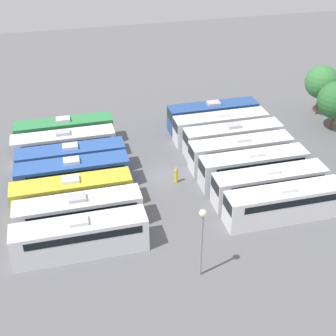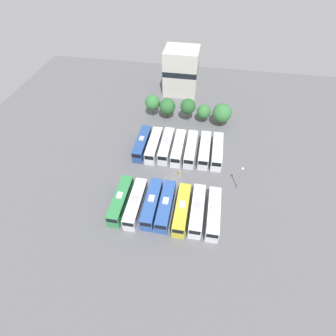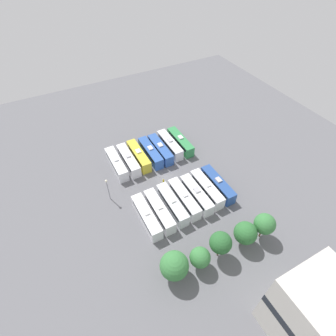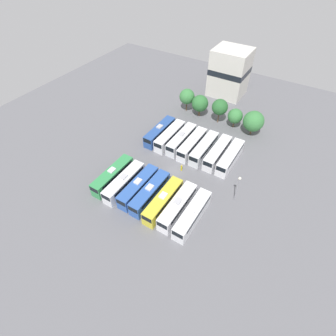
% 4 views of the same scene
% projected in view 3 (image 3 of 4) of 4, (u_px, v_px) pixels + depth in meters
% --- Properties ---
extents(ground_plane, '(120.25, 120.25, 0.00)m').
position_uv_depth(ground_plane, '(165.00, 178.00, 68.54)').
color(ground_plane, slate).
extents(bus_0, '(2.59, 11.57, 3.64)m').
position_uv_depth(bus_0, '(180.00, 142.00, 76.43)').
color(bus_0, '#338C4C').
rests_on(bus_0, ground_plane).
extents(bus_1, '(2.59, 11.57, 3.64)m').
position_uv_depth(bus_1, '(170.00, 145.00, 75.48)').
color(bus_1, silver).
rests_on(bus_1, ground_plane).
extents(bus_2, '(2.59, 11.57, 3.64)m').
position_uv_depth(bus_2, '(160.00, 149.00, 74.01)').
color(bus_2, '#2D56A8').
rests_on(bus_2, ground_plane).
extents(bus_3, '(2.59, 11.57, 3.64)m').
position_uv_depth(bus_3, '(151.00, 153.00, 73.07)').
color(bus_3, '#2D56A8').
rests_on(bus_3, ground_plane).
extents(bus_4, '(2.59, 11.57, 3.64)m').
position_uv_depth(bus_4, '(139.00, 156.00, 72.14)').
color(bus_4, gold).
rests_on(bus_4, ground_plane).
extents(bus_5, '(2.59, 11.57, 3.64)m').
position_uv_depth(bus_5, '(129.00, 160.00, 70.89)').
color(bus_5, white).
rests_on(bus_5, ground_plane).
extents(bus_6, '(2.59, 11.57, 3.64)m').
position_uv_depth(bus_6, '(117.00, 164.00, 69.90)').
color(bus_6, silver).
rests_on(bus_6, ground_plane).
extents(bus_7, '(2.59, 11.57, 3.64)m').
position_uv_depth(bus_7, '(218.00, 184.00, 64.66)').
color(bus_7, '#284C93').
rests_on(bus_7, ground_plane).
extents(bus_8, '(2.59, 11.57, 3.64)m').
position_uv_depth(bus_8, '(207.00, 189.00, 63.67)').
color(bus_8, white).
rests_on(bus_8, ground_plane).
extents(bus_9, '(2.59, 11.57, 3.64)m').
position_uv_depth(bus_9, '(196.00, 194.00, 62.39)').
color(bus_9, silver).
rests_on(bus_9, ground_plane).
extents(bus_10, '(2.59, 11.57, 3.64)m').
position_uv_depth(bus_10, '(184.00, 199.00, 61.50)').
color(bus_10, white).
rests_on(bus_10, ground_plane).
extents(bus_11, '(2.59, 11.57, 3.64)m').
position_uv_depth(bus_11, '(172.00, 204.00, 60.34)').
color(bus_11, silver).
rests_on(bus_11, ground_plane).
extents(bus_12, '(2.59, 11.57, 3.64)m').
position_uv_depth(bus_12, '(159.00, 211.00, 59.04)').
color(bus_12, silver).
rests_on(bus_12, ground_plane).
extents(bus_13, '(2.59, 11.57, 3.64)m').
position_uv_depth(bus_13, '(147.00, 217.00, 57.94)').
color(bus_13, white).
rests_on(bus_13, ground_plane).
extents(worker_person, '(0.36, 0.36, 1.83)m').
position_uv_depth(worker_person, '(163.00, 182.00, 66.62)').
color(worker_person, gold).
rests_on(worker_person, ground_plane).
extents(light_pole, '(0.60, 0.60, 6.72)m').
position_uv_depth(light_pole, '(107.00, 186.00, 60.47)').
color(light_pole, gray).
rests_on(light_pole, ground_plane).
extents(tree_0, '(4.41, 4.41, 6.85)m').
position_uv_depth(tree_0, '(265.00, 224.00, 53.28)').
color(tree_0, brown).
rests_on(tree_0, ground_plane).
extents(tree_1, '(4.71, 4.71, 6.37)m').
position_uv_depth(tree_1, '(245.00, 233.00, 52.51)').
color(tree_1, brown).
rests_on(tree_1, ground_plane).
extents(tree_2, '(4.39, 4.39, 7.09)m').
position_uv_depth(tree_2, '(221.00, 243.00, 50.01)').
color(tree_2, brown).
rests_on(tree_2, ground_plane).
extents(tree_3, '(4.04, 4.04, 5.54)m').
position_uv_depth(tree_3, '(200.00, 257.00, 49.36)').
color(tree_3, brown).
rests_on(tree_3, ground_plane).
extents(tree_4, '(5.43, 5.43, 6.81)m').
position_uv_depth(tree_4, '(174.00, 266.00, 47.64)').
color(tree_4, brown).
rests_on(tree_4, ground_plane).
extents(depot_building, '(10.79, 9.65, 14.35)m').
position_uv_depth(depot_building, '(311.00, 310.00, 39.45)').
color(depot_building, beige).
rests_on(depot_building, ground_plane).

